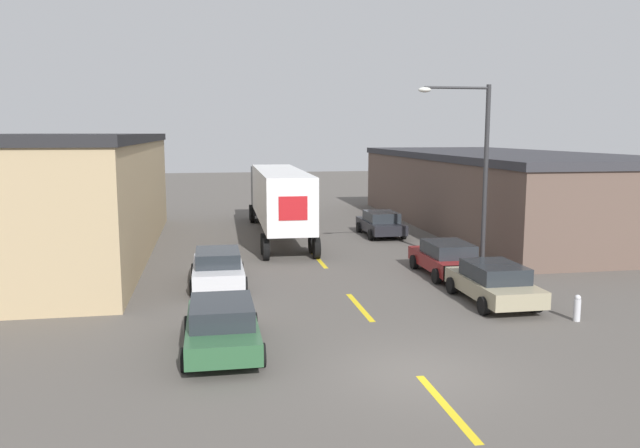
{
  "coord_description": "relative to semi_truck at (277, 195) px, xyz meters",
  "views": [
    {
      "loc": [
        -4.95,
        -14.07,
        5.91
      ],
      "look_at": [
        -0.37,
        11.73,
        2.06
      ],
      "focal_mm": 35.0,
      "sensor_mm": 36.0,
      "label": 1
    }
  ],
  "objects": [
    {
      "name": "warehouse_right",
      "position": [
        14.02,
        1.05,
        -0.02
      ],
      "size": [
        10.27,
        26.1,
        4.7
      ],
      "color": "brown",
      "rests_on": "ground_plane"
    },
    {
      "name": "parked_car_left_near",
      "position": [
        -3.59,
        -18.99,
        -1.64
      ],
      "size": [
        2.11,
        4.45,
        1.41
      ],
      "color": "#2D5B38",
      "rests_on": "ground_plane"
    },
    {
      "name": "parked_car_right_mid",
      "position": [
        5.84,
        -11.39,
        -1.64
      ],
      "size": [
        2.11,
        4.45,
        1.41
      ],
      "color": "maroon",
      "rests_on": "ground_plane"
    },
    {
      "name": "warehouse_left",
      "position": [
        -10.86,
        -3.82,
        0.55
      ],
      "size": [
        8.44,
        22.51,
        5.84
      ],
      "color": "tan",
      "rests_on": "ground_plane"
    },
    {
      "name": "parked_car_left_far",
      "position": [
        -3.59,
        -11.51,
        -1.64
      ],
      "size": [
        2.11,
        4.45,
        1.41
      ],
      "color": "silver",
      "rests_on": "ground_plane"
    },
    {
      "name": "street_lamp",
      "position": [
        7.48,
        -10.36,
        2.29
      ],
      "size": [
        3.22,
        0.32,
        7.92
      ],
      "color": "#2D2D30",
      "rests_on": "ground_plane"
    },
    {
      "name": "fire_hydrant",
      "position": [
        7.51,
        -18.19,
        -1.95
      ],
      "size": [
        0.22,
        0.22,
        0.85
      ],
      "color": "silver",
      "rests_on": "ground_plane"
    },
    {
      "name": "road_centerline",
      "position": [
        1.12,
        -15.44,
        -2.37
      ],
      "size": [
        0.2,
        19.33,
        0.01
      ],
      "color": "yellow",
      "rests_on": "ground_plane"
    },
    {
      "name": "parked_car_right_near",
      "position": [
        5.84,
        -15.7,
        -1.64
      ],
      "size": [
        2.11,
        4.45,
        1.41
      ],
      "color": "tan",
      "rests_on": "ground_plane"
    },
    {
      "name": "ground_plane",
      "position": [
        1.12,
        -21.47,
        -2.38
      ],
      "size": [
        160.0,
        160.0,
        0.0
      ],
      "primitive_type": "plane",
      "color": "#56514C"
    },
    {
      "name": "semi_truck",
      "position": [
        0.0,
        0.0,
        0.0
      ],
      "size": [
        2.92,
        15.71,
        3.88
      ],
      "rotation": [
        0.0,
        0.0,
        -0.02
      ],
      "color": "black",
      "rests_on": "ground_plane"
    },
    {
      "name": "parked_car_right_far",
      "position": [
        5.84,
        -1.19,
        -1.64
      ],
      "size": [
        2.11,
        4.45,
        1.41
      ],
      "color": "black",
      "rests_on": "ground_plane"
    }
  ]
}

